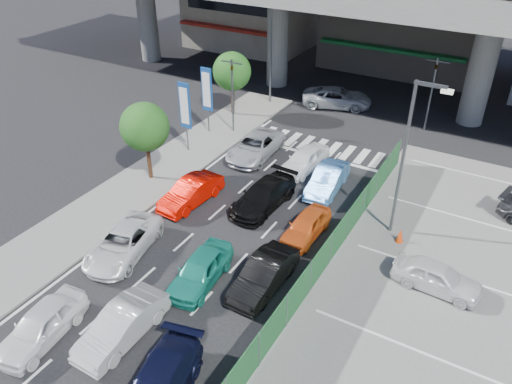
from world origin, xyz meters
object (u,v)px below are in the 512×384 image
Objects in this scene: sedan_white_mid_left at (123,243)px; kei_truck_front_right at (328,180)px; sedan_black_mid at (264,196)px; parked_sedan_white at (437,277)px; traffic_light_left at (232,78)px; tree_far at (232,71)px; crossing_wagon_silver at (337,98)px; tree_near at (145,127)px; street_lamp_left at (273,43)px; taxi_orange_left at (191,192)px; sedan_white_front_mid at (304,160)px; hatch_white_back_mid at (122,325)px; signboard_far at (207,91)px; taxi_orange_right at (306,226)px; wagon_silver_front_left at (255,147)px; traffic_cone at (400,236)px; hatch_black_mid_right at (264,275)px; signboard_near at (185,108)px; traffic_light_right at (435,77)px; street_lamp_right at (409,149)px; van_white_back_left at (41,325)px; taxi_teal_mid at (200,270)px.

sedan_white_mid_left is 11.88m from kei_truck_front_right.
sedan_black_mid is 1.26× the size of parked_sedan_white.
traffic_light_left reaches higher than tree_far.
kei_truck_front_right is 0.79× the size of crossing_wagon_silver.
crossing_wagon_silver reaches higher than sedan_white_mid_left.
street_lamp_left is at bearing 87.24° from tree_near.
sedan_white_front_mid is at bearing 64.58° from taxi_orange_left.
hatch_white_back_mid is 0.88× the size of sedan_black_mid.
sedan_black_mid is (7.89, -6.25, -2.37)m from signboard_far.
wagon_silver_front_left is at bearing 138.49° from taxi_orange_right.
hatch_white_back_mid is 0.88× the size of sedan_white_mid_left.
hatch_white_back_mid reaches higher than traffic_cone.
traffic_cone is (4.28, 6.08, -0.26)m from hatch_black_mid_right.
crossing_wagon_silver is (1.92, 22.05, 0.08)m from sedan_white_mid_left.
taxi_orange_right is at bearing -157.06° from traffic_cone.
street_lamp_left is at bearing 93.76° from crossing_wagon_silver.
street_lamp_left reaches higher than signboard_near.
tree_near reaches higher than signboard_near.
signboard_far is at bearing 176.58° from sedan_white_front_mid.
street_lamp_right is at bearing -82.66° from traffic_light_right.
hatch_black_mid_right is at bearing -88.55° from taxi_orange_right.
wagon_silver_front_left is (-3.31, 4.85, 0.00)m from sedan_black_mid.
traffic_cone is at bearing 45.33° from van_white_back_left.
crossing_wagon_silver is at bearing 122.18° from street_lamp_right.
hatch_white_back_mid is at bearing -121.62° from hatch_black_mid_right.
street_lamp_right reaches higher than van_white_back_left.
hatch_white_back_mid and taxi_orange_left have the same top height.
traffic_light_right is 28.00m from van_white_back_left.
taxi_teal_mid is at bearing -102.67° from traffic_light_right.
traffic_light_left is 1.44× the size of taxi_orange_right.
taxi_orange_right is at bearing -22.94° from signboard_near.
kei_truck_front_right is at bearing -48.00° from street_lamp_left.
tree_far is at bearing 122.62° from traffic_light_left.
hatch_black_mid_right is 1.00× the size of kei_truck_front_right.
taxi_orange_left is at bearing -78.70° from street_lamp_left.
tree_far reaches higher than signboard_near.
wagon_silver_front_left is 14.63m from parked_sedan_white.
hatch_white_back_mid reaches higher than parked_sedan_white.
parked_sedan_white is (9.66, -1.93, 0.02)m from sedan_black_mid.
signboard_far is at bearing 160.05° from kei_truck_front_right.
taxi_orange_right is 0.95× the size of parked_sedan_white.
traffic_light_left reaches higher than van_white_back_left.
taxi_orange_left is 6.53m from wagon_silver_front_left.
tree_far is at bearing 131.96° from wagon_silver_front_left.
sedan_white_mid_left is (-0.84, 5.46, -0.03)m from van_white_back_left.
signboard_far is 1.12× the size of hatch_white_back_mid.
sedan_white_mid_left is at bearing -142.77° from street_lamp_right.
crossing_wagon_silver is at bearing 90.15° from taxi_teal_mid.
traffic_light_left is 1.93m from signboard_far.
street_lamp_left is 1.70× the size of signboard_near.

